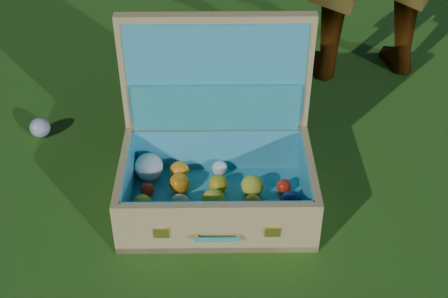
{
  "coord_description": "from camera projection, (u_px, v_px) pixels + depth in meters",
  "views": [
    {
      "loc": [
        0.42,
        -1.47,
        1.26
      ],
      "look_at": [
        0.0,
        -0.05,
        0.17
      ],
      "focal_mm": 50.0,
      "sensor_mm": 36.0,
      "label": 1
    }
  ],
  "objects": [
    {
      "name": "suitcase",
      "position": [
        215.0,
        156.0,
        1.84
      ],
      "size": [
        0.66,
        0.56,
        0.55
      ],
      "rotation": [
        0.0,
        0.0,
        0.3
      ],
      "color": "tan",
      "rests_on": "ground"
    },
    {
      "name": "ground",
      "position": [
        227.0,
        183.0,
        1.98
      ],
      "size": [
        60.0,
        60.0,
        0.0
      ],
      "primitive_type": "plane",
      "color": "#215114",
      "rests_on": "ground"
    },
    {
      "name": "stray_ball",
      "position": [
        40.0,
        128.0,
        2.17
      ],
      "size": [
        0.07,
        0.07,
        0.07
      ],
      "primitive_type": "sphere",
      "color": "teal",
      "rests_on": "ground"
    }
  ]
}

